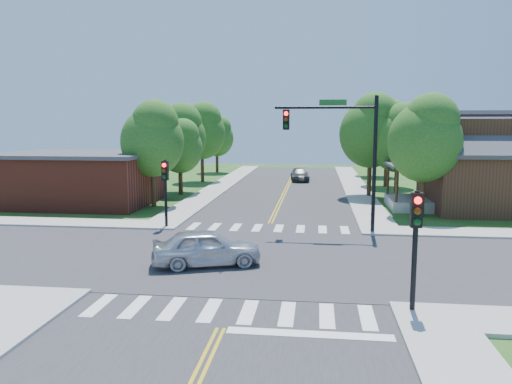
# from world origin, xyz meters

# --- Properties ---
(ground) EXTENTS (100.00, 100.00, 0.00)m
(ground) POSITION_xyz_m (0.00, 0.00, 0.00)
(ground) COLOR #224916
(ground) RESTS_ON ground
(road_ns) EXTENTS (10.00, 90.00, 0.04)m
(road_ns) POSITION_xyz_m (0.00, 0.00, 0.02)
(road_ns) COLOR #2D2D30
(road_ns) RESTS_ON ground
(road_ew) EXTENTS (90.00, 10.00, 0.04)m
(road_ew) POSITION_xyz_m (0.00, 0.00, 0.03)
(road_ew) COLOR #2D2D30
(road_ew) RESTS_ON ground
(intersection_patch) EXTENTS (10.20, 10.20, 0.06)m
(intersection_patch) POSITION_xyz_m (0.00, 0.00, 0.00)
(intersection_patch) COLOR #2D2D30
(intersection_patch) RESTS_ON ground
(sidewalk_ne) EXTENTS (40.00, 40.00, 0.14)m
(sidewalk_ne) POSITION_xyz_m (15.82, 15.82, 0.07)
(sidewalk_ne) COLOR #9E9B93
(sidewalk_ne) RESTS_ON ground
(sidewalk_nw) EXTENTS (40.00, 40.00, 0.14)m
(sidewalk_nw) POSITION_xyz_m (-15.82, 15.82, 0.07)
(sidewalk_nw) COLOR #9E9B93
(sidewalk_nw) RESTS_ON ground
(crosswalk_north) EXTENTS (8.85, 2.00, 0.01)m
(crosswalk_north) POSITION_xyz_m (0.00, 6.20, 0.05)
(crosswalk_north) COLOR white
(crosswalk_north) RESTS_ON ground
(crosswalk_south) EXTENTS (8.85, 2.00, 0.01)m
(crosswalk_south) POSITION_xyz_m (0.00, -6.20, 0.05)
(crosswalk_south) COLOR white
(crosswalk_south) RESTS_ON ground
(centerline) EXTENTS (0.30, 90.00, 0.01)m
(centerline) POSITION_xyz_m (0.00, 0.00, 0.05)
(centerline) COLOR gold
(centerline) RESTS_ON ground
(stop_bar) EXTENTS (4.60, 0.45, 0.09)m
(stop_bar) POSITION_xyz_m (2.50, -7.60, 0.00)
(stop_bar) COLOR white
(stop_bar) RESTS_ON ground
(signal_mast_ne) EXTENTS (5.30, 0.42, 7.20)m
(signal_mast_ne) POSITION_xyz_m (3.91, 5.59, 4.85)
(signal_mast_ne) COLOR black
(signal_mast_ne) RESTS_ON ground
(signal_pole_se) EXTENTS (0.34, 0.42, 3.80)m
(signal_pole_se) POSITION_xyz_m (5.60, -5.62, 2.66)
(signal_pole_se) COLOR black
(signal_pole_se) RESTS_ON ground
(signal_pole_nw) EXTENTS (0.34, 0.42, 3.80)m
(signal_pole_nw) POSITION_xyz_m (-5.60, 5.58, 2.66)
(signal_pole_nw) COLOR black
(signal_pole_nw) RESTS_ON ground
(house_ne) EXTENTS (13.05, 8.80, 7.11)m
(house_ne) POSITION_xyz_m (15.11, 14.23, 3.33)
(house_ne) COLOR #372713
(house_ne) RESTS_ON ground
(building_nw) EXTENTS (10.40, 8.40, 3.73)m
(building_nw) POSITION_xyz_m (-14.20, 13.20, 1.88)
(building_nw) COLOR maroon
(building_nw) RESTS_ON ground
(tree_e_a) EXTENTS (4.49, 4.27, 7.64)m
(tree_e_a) POSITION_xyz_m (9.26, 11.00, 5.00)
(tree_e_a) COLOR #382314
(tree_e_a) RESTS_ON ground
(tree_e_b) EXTENTS (4.32, 4.11, 7.35)m
(tree_e_b) POSITION_xyz_m (8.78, 18.10, 4.81)
(tree_e_b) COLOR #382314
(tree_e_b) RESTS_ON ground
(tree_e_c) EXTENTS (4.65, 4.42, 7.91)m
(tree_e_c) POSITION_xyz_m (9.05, 26.11, 5.18)
(tree_e_c) COLOR #382314
(tree_e_c) RESTS_ON ground
(tree_e_d) EXTENTS (4.42, 4.20, 7.52)m
(tree_e_d) POSITION_xyz_m (9.09, 35.16, 4.93)
(tree_e_d) COLOR #382314
(tree_e_d) RESTS_ON ground
(tree_w_a) EXTENTS (4.36, 4.14, 7.41)m
(tree_w_a) POSITION_xyz_m (-8.58, 12.60, 4.85)
(tree_w_a) COLOR #382314
(tree_w_a) RESTS_ON ground
(tree_w_b) EXTENTS (4.41, 4.19, 7.50)m
(tree_w_b) POSITION_xyz_m (-8.69, 19.93, 4.91)
(tree_w_b) COLOR #382314
(tree_w_b) RESTS_ON ground
(tree_w_c) EXTENTS (4.65, 4.42, 7.91)m
(tree_w_c) POSITION_xyz_m (-8.59, 27.71, 5.18)
(tree_w_c) COLOR #382314
(tree_w_c) RESTS_ON ground
(tree_w_d) EXTENTS (3.94, 3.75, 6.70)m
(tree_w_d) POSITION_xyz_m (-9.01, 37.18, 4.39)
(tree_w_d) COLOR #382314
(tree_w_d) RESTS_ON ground
(tree_house) EXTENTS (4.81, 4.57, 8.18)m
(tree_house) POSITION_xyz_m (6.83, 18.97, 5.36)
(tree_house) COLOR #382314
(tree_house) RESTS_ON ground
(tree_bldg) EXTENTS (3.65, 3.47, 6.21)m
(tree_bldg) POSITION_xyz_m (-8.29, 18.57, 4.06)
(tree_bldg) COLOR #382314
(tree_bldg) RESTS_ON ground
(car_silver) EXTENTS (4.40, 5.47, 1.50)m
(car_silver) POSITION_xyz_m (-1.77, -1.37, 0.75)
(car_silver) COLOR silver
(car_silver) RESTS_ON ground
(car_dgrey) EXTENTS (2.59, 4.64, 1.25)m
(car_dgrey) POSITION_xyz_m (0.96, 29.26, 0.62)
(car_dgrey) COLOR #313437
(car_dgrey) RESTS_ON ground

